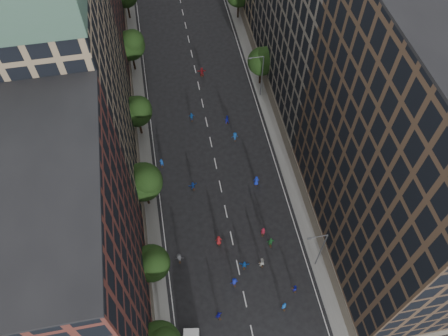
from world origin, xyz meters
The scene contains 32 objects.
ground centered at (0.00, 40.00, 0.00)m, with size 240.00×240.00×0.00m, color black.
sidewalk_left centered at (-12.00, 47.50, 0.07)m, with size 4.00×105.00×0.15m, color slate.
sidewalk_right centered at (12.00, 47.50, 0.07)m, with size 4.00×105.00×0.15m, color slate.
bldg_left_a centered at (-19.00, 11.00, 15.00)m, with size 14.00×22.00×30.00m, color #582821.
bldg_left_b centered at (-19.00, 35.00, 17.00)m, with size 14.00×26.00×34.00m, color #887559.
bldg_left_c centered at (-19.00, 58.00, 14.00)m, with size 14.00×20.00×28.00m, color #582821.
bldg_right_a centered at (19.00, 15.00, 18.00)m, with size 14.00×30.00×36.00m, color #493627.
bldg_right_b centered at (19.00, 44.00, 16.50)m, with size 14.00×28.00×33.00m, color #696257.
tree_left_1 centered at (-11.02, 13.86, 5.55)m, with size 4.80×4.80×8.21m.
tree_left_2 centered at (-10.99, 25.83, 6.36)m, with size 5.60×5.60×9.45m.
tree_left_3 centered at (-11.02, 39.85, 5.82)m, with size 5.00×5.00×8.58m.
tree_left_4 centered at (-11.00, 55.84, 6.10)m, with size 5.40×5.40×9.08m.
tree_right_a centered at (11.38, 47.85, 5.63)m, with size 5.00×5.00×8.39m.
streetlamp_near centered at (10.37, 12.00, 5.17)m, with size 2.64×0.22×9.06m.
streetlamp_far centered at (10.37, 45.00, 5.17)m, with size 2.64×0.22×9.06m.
skater_1 centered at (4.67, 6.90, 0.93)m, with size 0.68×0.45×1.87m, color #1551B0.
skater_2 centered at (6.67, 8.95, 0.75)m, with size 0.73×0.57×1.50m, color #151AAB.
skater_3 centered at (-0.99, 11.25, 0.82)m, with size 1.06×0.61×1.64m, color #1421A6.
skater_4 centered at (-3.82, 7.31, 0.89)m, with size 1.04×0.44×1.78m, color #131296.
skater_5 centered at (0.85, 13.40, 0.76)m, with size 1.40×0.45×1.51m, color blue.
skater_6 centered at (-1.96, 17.57, 0.96)m, with size 0.94×0.61×1.93m, color maroon.
skater_7 centered at (4.52, 17.81, 0.90)m, with size 0.65×0.43×1.79m, color maroon.
skater_8 centered at (3.18, 13.26, 0.95)m, with size 0.93×0.72×1.90m, color beige.
skater_9 centered at (-7.77, 15.95, 0.92)m, with size 1.19×0.68×1.84m, color #39393D.
skater_10 centered at (5.19, 15.96, 0.96)m, with size 1.13×0.47×1.93m, color #1D612A.
skater_11 centered at (-4.23, 27.43, 0.77)m, with size 1.42×0.45×1.54m, color #123898.
skater_12 centered at (5.52, 26.40, 0.95)m, with size 0.93×0.61×1.91m, color #1529AF.
skater_13 centered at (-8.50, 32.60, 0.87)m, with size 0.64×0.42×1.74m, color #1445A7.
skater_14 centered at (3.39, 39.63, 0.85)m, with size 0.83×0.64×1.70m, color #13199D.
skater_15 centered at (4.02, 35.73, 0.85)m, with size 1.09×0.63×1.69m, color #13469C.
skater_16 centered at (-2.43, 41.35, 0.87)m, with size 1.02×0.43×1.75m, color #1655B3.
skater_17 centered at (1.03, 52.00, 0.94)m, with size 1.74×0.55×1.87m, color maroon.
Camera 1 is at (-6.20, -9.10, 57.14)m, focal length 35.00 mm.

